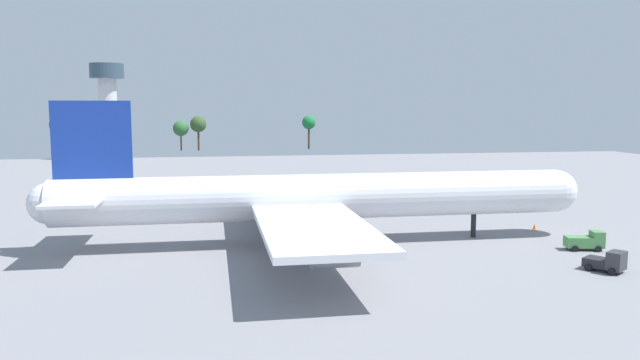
% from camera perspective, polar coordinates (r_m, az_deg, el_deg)
% --- Properties ---
extents(ground_plane, '(288.26, 288.26, 0.00)m').
position_cam_1_polar(ground_plane, '(81.08, 0.00, -5.86)').
color(ground_plane, gray).
extents(cargo_airplane, '(72.07, 58.49, 18.51)m').
position_cam_1_polar(cargo_airplane, '(79.87, -0.40, -1.63)').
color(cargo_airplane, silver).
rests_on(cargo_airplane, ground_plane).
extents(pushback_tractor, '(4.11, 4.57, 2.38)m').
position_cam_1_polar(pushback_tractor, '(73.98, 25.11, -6.87)').
color(pushback_tractor, '#333338').
rests_on(pushback_tractor, ground_plane).
extents(maintenance_van, '(4.85, 3.13, 2.41)m').
position_cam_1_polar(maintenance_van, '(83.78, 23.42, -5.21)').
color(maintenance_van, '#4C8C4C').
rests_on(maintenance_van, ground_plane).
extents(safety_cone_nose, '(0.54, 0.54, 0.78)m').
position_cam_1_polar(safety_cone_nose, '(95.21, 19.26, -4.10)').
color(safety_cone_nose, orange).
rests_on(safety_cone_nose, ground_plane).
extents(control_tower, '(11.14, 11.14, 32.04)m').
position_cam_1_polar(control_tower, '(220.00, -19.06, 7.00)').
color(control_tower, silver).
rests_on(control_tower, ground_plane).
extents(tree_line_backdrop, '(105.32, 7.57, 15.40)m').
position_cam_1_polar(tree_line_backdrop, '(256.68, -16.84, 4.94)').
color(tree_line_backdrop, '#51381E').
rests_on(tree_line_backdrop, ground_plane).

